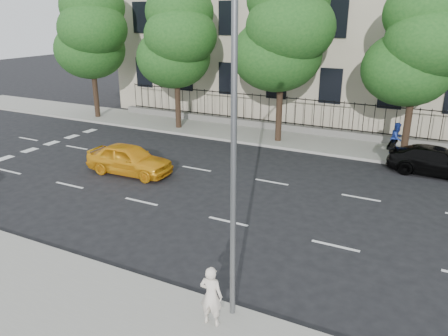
{
  "coord_description": "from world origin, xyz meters",
  "views": [
    {
      "loc": [
        6.49,
        -10.63,
        7.35
      ],
      "look_at": [
        -0.43,
        3.0,
        1.89
      ],
      "focal_mm": 35.0,
      "sensor_mm": 36.0,
      "label": 1
    }
  ],
  "objects_px": {
    "yellow_taxi": "(129,159)",
    "woman_near": "(211,296)",
    "street_light": "(244,116)",
    "black_sedan": "(438,161)"
  },
  "relations": [
    {
      "from": "yellow_taxi",
      "to": "woman_near",
      "type": "distance_m",
      "value": 11.77
    },
    {
      "from": "street_light",
      "to": "woman_near",
      "type": "xyz_separation_m",
      "value": [
        -0.28,
        -1.13,
        -4.21
      ]
    },
    {
      "from": "street_light",
      "to": "black_sedan",
      "type": "relative_size",
      "value": 1.75
    },
    {
      "from": "yellow_taxi",
      "to": "street_light",
      "type": "bearing_deg",
      "value": -128.91
    },
    {
      "from": "yellow_taxi",
      "to": "black_sedan",
      "type": "xyz_separation_m",
      "value": [
        13.2,
        6.52,
        -0.06
      ]
    },
    {
      "from": "black_sedan",
      "to": "woman_near",
      "type": "height_order",
      "value": "woman_near"
    },
    {
      "from": "black_sedan",
      "to": "yellow_taxi",
      "type": "bearing_deg",
      "value": 117.99
    },
    {
      "from": "yellow_taxi",
      "to": "woman_near",
      "type": "relative_size",
      "value": 2.7
    },
    {
      "from": "black_sedan",
      "to": "street_light",
      "type": "bearing_deg",
      "value": 164.21
    },
    {
      "from": "street_light",
      "to": "black_sedan",
      "type": "distance_m",
      "value": 14.61
    }
  ]
}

